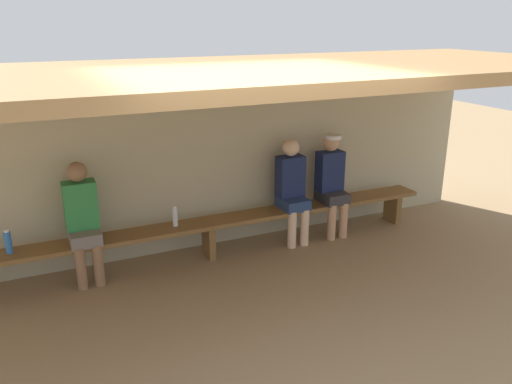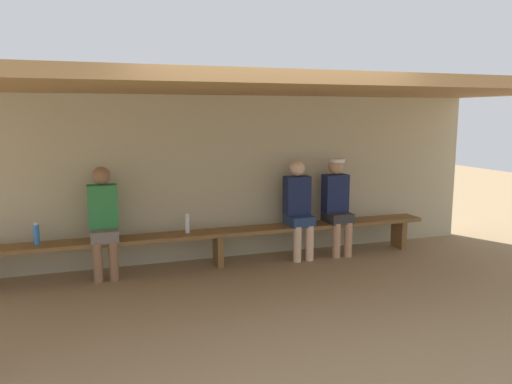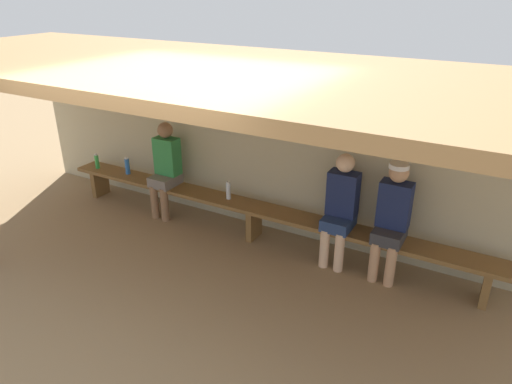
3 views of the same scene
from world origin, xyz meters
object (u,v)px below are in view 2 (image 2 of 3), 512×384
object	(u,v)px
bench	(218,236)
player_with_sunglasses	(103,218)
player_in_blue	(298,205)
player_in_white	(337,202)
water_bottle_orange	(36,234)
water_bottle_clear	(187,224)

from	to	relation	value
bench	player_with_sunglasses	size ratio (longest dim) A/B	4.49
player_in_blue	player_in_white	distance (m)	0.58
player_in_blue	player_in_white	xyz separation A→B (m)	(0.58, 0.00, 0.02)
player_in_blue	player_with_sunglasses	bearing A→B (deg)	180.00
player_in_white	water_bottle_orange	bearing A→B (deg)	179.66
water_bottle_clear	water_bottle_orange	bearing A→B (deg)	179.85
bench	player_with_sunglasses	distance (m)	1.45
player_with_sunglasses	player_in_blue	size ratio (longest dim) A/B	1.00
player_in_blue	water_bottle_clear	size ratio (longest dim) A/B	5.43
bench	water_bottle_orange	xyz separation A→B (m)	(-2.15, 0.03, 0.20)
water_bottle_orange	player_in_blue	bearing A→B (deg)	-0.41
bench	water_bottle_orange	size ratio (longest dim) A/B	23.37
bench	water_bottle_clear	world-z (taller)	water_bottle_clear
player_in_white	water_bottle_orange	size ratio (longest dim) A/B	5.24
bench	player_in_white	size ratio (longest dim) A/B	4.46
player_in_white	water_bottle_clear	world-z (taller)	player_in_white
bench	water_bottle_clear	distance (m)	0.44
bench	player_with_sunglasses	xyz separation A→B (m)	(-1.41, 0.00, 0.34)
bench	player_in_blue	bearing A→B (deg)	0.16
player_in_blue	bench	bearing A→B (deg)	-179.84
bench	player_in_blue	xyz separation A→B (m)	(1.13, 0.00, 0.34)
bench	player_in_white	world-z (taller)	player_in_white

